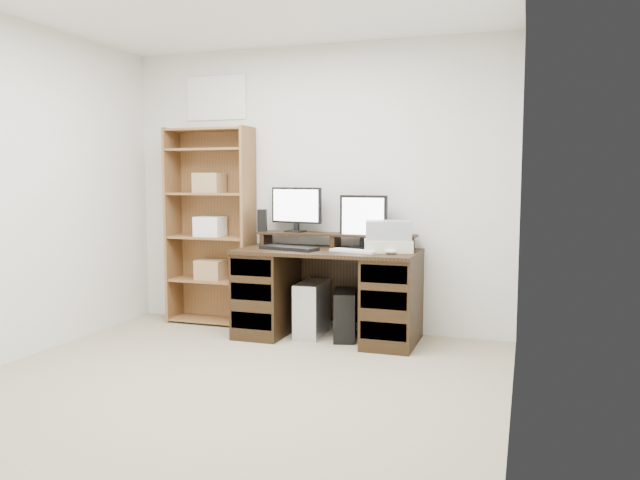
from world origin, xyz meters
The scene contains 14 objects.
room centered at (0.00, 0.00, 1.25)m, with size 3.54×4.04×2.54m.
desk centered at (0.24, 1.64, 0.39)m, with size 1.50×0.70×0.75m.
riser_shelf centered at (0.24, 1.85, 0.84)m, with size 1.40×0.22×0.12m.
monitor_wide centered at (-0.12, 1.87, 1.09)m, with size 0.49×0.16×0.39m.
monitor_small centered at (0.50, 1.82, 0.99)m, with size 0.41×0.16×0.45m.
speaker centered at (-0.43, 1.81, 0.97)m, with size 0.08×0.08×0.20m, color black.
keyboard_black centered at (-0.06, 1.53, 0.76)m, with size 0.50×0.17×0.03m, color black.
keyboard_white centered at (0.49, 1.55, 0.76)m, with size 0.40×0.12×0.02m, color white.
mouse centered at (0.80, 1.51, 0.77)m, with size 0.10×0.07×0.04m, color silver.
printer centered at (0.75, 1.66, 0.80)m, with size 0.38×0.29×0.10m, color beige.
basket centered at (0.75, 1.66, 0.92)m, with size 0.36×0.26×0.16m, color #94999E.
tower_silver centered at (0.09, 1.68, 0.23)m, with size 0.21×0.46×0.46m, color silver.
tower_black centered at (0.38, 1.66, 0.20)m, with size 0.27×0.44×0.41m.
bookshelf centered at (-0.96, 1.86, 0.92)m, with size 0.80×0.30×1.80m.
Camera 1 is at (1.81, -3.26, 1.34)m, focal length 35.00 mm.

